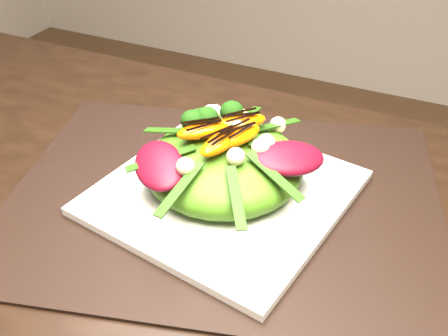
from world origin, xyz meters
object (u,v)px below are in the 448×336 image
at_px(plate_base, 224,192).
at_px(orange_segment, 226,124).
at_px(placemat, 224,197).
at_px(lettuce_mound, 224,165).
at_px(dining_table, 157,304).
at_px(salad_bowl, 224,184).

bearing_deg(plate_base, orange_segment, 110.85).
height_order(placemat, lettuce_mound, lettuce_mound).
bearing_deg(plate_base, dining_table, -90.05).
distance_m(dining_table, placemat, 0.16).
height_order(placemat, orange_segment, orange_segment).
relative_size(dining_table, plate_base, 5.93).
distance_m(dining_table, lettuce_mound, 0.18).
xyz_separation_m(placemat, plate_base, (0.00, 0.00, 0.01)).
distance_m(placemat, plate_base, 0.01).
height_order(placemat, plate_base, plate_base).
distance_m(placemat, lettuce_mound, 0.05).
relative_size(plate_base, salad_bowl, 1.25).
bearing_deg(lettuce_mound, placemat, -116.57).
bearing_deg(lettuce_mound, orange_segment, 110.85).
height_order(lettuce_mound, orange_segment, orange_segment).
xyz_separation_m(plate_base, lettuce_mound, (0.00, 0.00, 0.04)).
height_order(dining_table, salad_bowl, dining_table).
xyz_separation_m(dining_table, lettuce_mound, (0.00, 0.16, 0.07)).
height_order(dining_table, lettuce_mound, dining_table).
relative_size(salad_bowl, orange_segment, 3.53).
xyz_separation_m(dining_table, orange_segment, (-0.01, 0.19, 0.11)).
bearing_deg(plate_base, lettuce_mound, 63.43).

